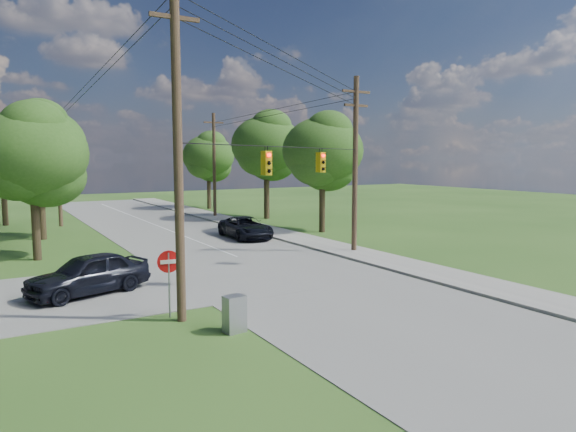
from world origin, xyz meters
TOP-DOWN VIEW (x-y plane):
  - ground at (0.00, 0.00)m, footprint 140.00×140.00m
  - main_road at (2.00, 5.00)m, footprint 10.00×100.00m
  - sidewalk_east at (8.70, 5.00)m, footprint 2.60×100.00m
  - pole_sw at (-4.60, 0.40)m, footprint 2.00×0.32m
  - pole_ne at (8.90, 8.00)m, footprint 2.00×0.32m
  - pole_north_e at (8.90, 30.00)m, footprint 2.00×0.32m
  - pole_north_w at (-5.00, 30.00)m, footprint 2.00×0.32m
  - power_lines at (1.50, 11.54)m, footprint 13.93×29.62m
  - traffic_signals at (2.55, 4.43)m, footprint 4.91×3.27m
  - tree_w_near at (-8.00, 15.00)m, footprint 6.00×6.00m
  - tree_w_mid at (-7.00, 23.00)m, footprint 6.40×6.40m
  - tree_w_far at (-9.00, 33.00)m, footprint 6.00×6.00m
  - tree_e_near at (12.00, 16.00)m, footprint 6.20×6.20m
  - tree_e_mid at (12.50, 26.00)m, footprint 6.60×6.60m
  - tree_e_far at (11.50, 38.00)m, footprint 5.80×5.80m
  - car_cross_dark at (-6.80, 5.73)m, footprint 5.43×3.52m
  - car_main_north at (5.50, 16.12)m, footprint 2.75×5.52m
  - control_cabinet at (-3.50, -1.64)m, footprint 0.73×0.57m
  - do_not_enter_sign at (-4.84, 1.00)m, footprint 0.81×0.16m

SIDE VIEW (x-z plane):
  - ground at x=0.00m, z-range 0.00..0.00m
  - main_road at x=2.00m, z-range 0.00..0.03m
  - sidewalk_east at x=8.70m, z-range 0.00..0.12m
  - control_cabinet at x=-3.50m, z-range 0.00..1.22m
  - car_main_north at x=5.50m, z-range 0.03..1.53m
  - car_cross_dark at x=-6.80m, z-range 0.03..1.75m
  - do_not_enter_sign at x=-4.84m, z-range 0.55..2.99m
  - pole_north_e at x=8.90m, z-range 0.13..10.13m
  - pole_north_w at x=-5.00m, z-range 0.13..10.13m
  - pole_ne at x=8.90m, z-range 0.22..10.72m
  - traffic_signals at x=2.55m, z-range 4.97..6.02m
  - tree_e_far at x=11.50m, z-range 1.76..10.08m
  - tree_w_near at x=-8.00m, z-range 1.72..10.12m
  - pole_sw at x=-4.60m, z-range 0.23..12.23m
  - tree_w_far at x=-9.00m, z-range 1.89..10.62m
  - tree_e_near at x=12.00m, z-range 1.85..10.66m
  - tree_w_mid at x=-7.00m, z-range 1.97..11.19m
  - tree_e_mid at x=12.50m, z-range 2.09..11.73m
  - power_lines at x=1.50m, z-range 6.69..11.62m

